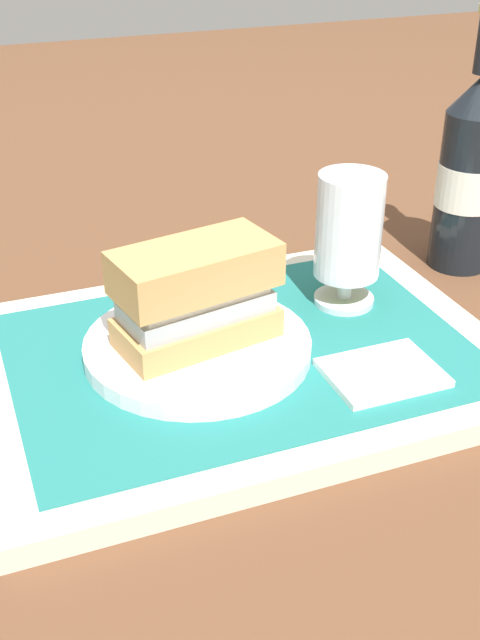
{
  "coord_description": "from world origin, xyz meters",
  "views": [
    {
      "loc": [
        -0.21,
        -0.54,
        0.38
      ],
      "look_at": [
        0.0,
        0.0,
        0.05
      ],
      "focal_mm": 45.06,
      "sensor_mm": 36.0,
      "label": 1
    }
  ],
  "objects_px": {
    "beer_bottle": "(470,172)",
    "beer_glass": "(348,236)",
    "plate": "(198,347)",
    "sandwich": "(200,293)"
  },
  "relations": [
    {
      "from": "plate",
      "to": "beer_bottle",
      "type": "bearing_deg",
      "value": 17.53
    },
    {
      "from": "sandwich",
      "to": "beer_glass",
      "type": "bearing_deg",
      "value": 2.35
    },
    {
      "from": "beer_bottle",
      "to": "beer_glass",
      "type": "bearing_deg",
      "value": -158.76
    },
    {
      "from": "sandwich",
      "to": "plate",
      "type": "bearing_deg",
      "value": -180.0
    },
    {
      "from": "beer_glass",
      "to": "beer_bottle",
      "type": "height_order",
      "value": "beer_bottle"
    },
    {
      "from": "beer_bottle",
      "to": "plate",
      "type": "bearing_deg",
      "value": -162.47
    },
    {
      "from": "plate",
      "to": "beer_bottle",
      "type": "xyz_separation_m",
      "value": [
        0.33,
        0.1,
        0.08
      ]
    },
    {
      "from": "sandwich",
      "to": "beer_bottle",
      "type": "xyz_separation_m",
      "value": [
        0.33,
        0.1,
        0.03
      ]
    },
    {
      "from": "plate",
      "to": "beer_glass",
      "type": "height_order",
      "value": "beer_glass"
    },
    {
      "from": "plate",
      "to": "sandwich",
      "type": "height_order",
      "value": "sandwich"
    }
  ]
}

